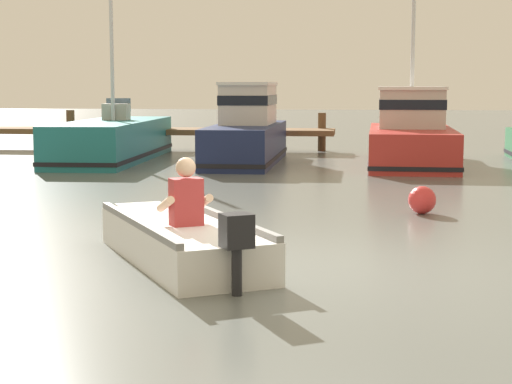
% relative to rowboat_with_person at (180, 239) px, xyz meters
% --- Properties ---
extents(ground_plane, '(120.00, 120.00, 0.00)m').
position_rel_rowboat_with_person_xyz_m(ground_plane, '(1.20, -0.12, -0.25)').
color(ground_plane, slate).
extents(wooden_dock, '(15.49, 1.64, 1.24)m').
position_rel_rowboat_with_person_xyz_m(wooden_dock, '(-6.49, 15.67, 0.35)').
color(wooden_dock, brown).
rests_on(wooden_dock, ground).
extents(rowboat_with_person, '(2.50, 3.44, 1.19)m').
position_rel_rowboat_with_person_xyz_m(rowboat_with_person, '(0.00, 0.00, 0.00)').
color(rowboat_with_person, white).
rests_on(rowboat_with_person, ground).
extents(moored_boat_teal, '(2.14, 6.62, 5.00)m').
position_rel_rowboat_with_person_xyz_m(moored_boat_teal, '(-4.49, 12.45, 0.25)').
color(moored_boat_teal, '#1E727A').
rests_on(moored_boat_teal, ground).
extents(moored_boat_navy, '(1.61, 5.45, 2.04)m').
position_rel_rowboat_with_person_xyz_m(moored_boat_navy, '(-0.88, 12.19, 0.51)').
color(moored_boat_navy, '#19234C').
rests_on(moored_boat_navy, ground).
extents(moored_boat_red, '(2.18, 5.72, 4.40)m').
position_rel_rowboat_with_person_xyz_m(moored_boat_red, '(3.25, 12.29, 0.48)').
color(moored_boat_red, '#B72D28').
rests_on(moored_boat_red, ground).
extents(mooring_buoy, '(0.43, 0.43, 0.43)m').
position_rel_rowboat_with_person_xyz_m(mooring_buoy, '(2.95, 3.92, -0.04)').
color(mooring_buoy, red).
rests_on(mooring_buoy, ground).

